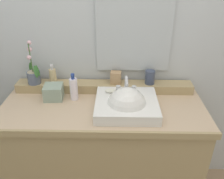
{
  "coord_description": "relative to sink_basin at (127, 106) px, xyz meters",
  "views": [
    {
      "loc": [
        0.09,
        -1.37,
        1.77
      ],
      "look_at": [
        0.06,
        -0.01,
        1.03
      ],
      "focal_mm": 37.96,
      "sensor_mm": 36.0,
      "label": 1
    }
  ],
  "objects": [
    {
      "name": "wall_back",
      "position": [
        -0.16,
        0.45,
        0.36
      ],
      "size": [
        3.13,
        0.2,
        2.58
      ],
      "primitive_type": "cube",
      "color": "silver",
      "rests_on": "ground"
    },
    {
      "name": "vanity_cabinet",
      "position": [
        -0.16,
        0.06,
        -0.48
      ],
      "size": [
        1.4,
        0.58,
        0.9
      ],
      "color": "tan",
      "rests_on": "ground"
    },
    {
      "name": "back_ledge",
      "position": [
        -0.16,
        0.27,
        -0.0
      ],
      "size": [
        1.32,
        0.12,
        0.07
      ],
      "primitive_type": "cube",
      "color": "tan",
      "rests_on": "vanity_cabinet"
    },
    {
      "name": "sink_basin",
      "position": [
        0.0,
        0.0,
        0.0
      ],
      "size": [
        0.41,
        0.38,
        0.29
      ],
      "color": "white",
      "rests_on": "vanity_cabinet"
    },
    {
      "name": "soap_bar",
      "position": [
        -0.11,
        0.12,
        0.05
      ],
      "size": [
        0.07,
        0.04,
        0.02
      ],
      "primitive_type": "ellipsoid",
      "color": "silver",
      "rests_on": "sink_basin"
    },
    {
      "name": "potted_plant",
      "position": [
        -0.68,
        0.26,
        0.11
      ],
      "size": [
        0.11,
        0.11,
        0.32
      ],
      "color": "slate",
      "rests_on": "back_ledge"
    },
    {
      "name": "soap_dispenser",
      "position": [
        -0.55,
        0.28,
        0.09
      ],
      "size": [
        0.05,
        0.05,
        0.14
      ],
      "color": "beige",
      "rests_on": "back_ledge"
    },
    {
      "name": "tumbler_cup",
      "position": [
        0.18,
        0.27,
        0.09
      ],
      "size": [
        0.07,
        0.07,
        0.1
      ],
      "primitive_type": "cylinder",
      "color": "#3D465D",
      "rests_on": "back_ledge"
    },
    {
      "name": "trinket_box",
      "position": [
        -0.07,
        0.27,
        0.08
      ],
      "size": [
        0.08,
        0.07,
        0.09
      ],
      "primitive_type": "cube",
      "rotation": [
        0.0,
        0.0,
        -0.08
      ],
      "color": "tan",
      "rests_on": "back_ledge"
    },
    {
      "name": "lotion_bottle",
      "position": [
        -0.37,
        0.14,
        0.05
      ],
      "size": [
        0.06,
        0.06,
        0.2
      ],
      "color": "white",
      "rests_on": "vanity_cabinet"
    },
    {
      "name": "tissue_box",
      "position": [
        -0.52,
        0.15,
        0.02
      ],
      "size": [
        0.14,
        0.14,
        0.1
      ],
      "primitive_type": "cube",
      "rotation": [
        0.0,
        0.0,
        0.08
      ],
      "color": "#8DA290",
      "rests_on": "vanity_cabinet"
    },
    {
      "name": "mirror",
      "position": [
        0.05,
        0.34,
        0.38
      ],
      "size": [
        0.53,
        0.02,
        0.54
      ],
      "primitive_type": "cube",
      "color": "silver"
    }
  ]
}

